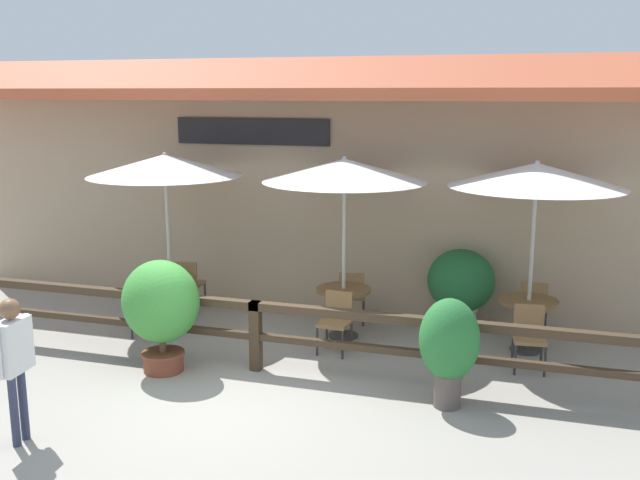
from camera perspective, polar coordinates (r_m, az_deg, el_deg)
The scene contains 19 objects.
ground_plane at distance 8.86m, azimuth -7.72°, elevation -12.69°, with size 60.00×60.00×0.00m, color gray.
building_facade at distance 12.01m, azimuth 0.16°, elevation 4.64°, with size 14.28×1.49×4.23m.
patio_railing at distance 9.51m, azimuth -5.19°, elevation -6.41°, with size 10.40×0.14×0.95m.
patio_umbrella_near at distance 11.38m, azimuth -12.29°, elevation 5.85°, with size 2.41×2.41×2.74m.
dining_table_near at distance 11.72m, azimuth -11.88°, elevation -3.57°, with size 0.83×0.83×0.76m.
chair_near_streetside at distance 11.21m, azimuth -13.42°, elevation -4.96°, with size 0.43×0.43×0.87m.
chair_near_wallside at distance 12.31m, azimuth -10.46°, elevation -3.35°, with size 0.46×0.46×0.87m.
patio_umbrella_middle at distance 10.40m, azimuth 1.97°, elevation 5.57°, with size 2.41×2.41×2.74m.
dining_table_middle at distance 10.78m, azimuth 1.89°, elevation -4.67°, with size 0.83×0.83×0.76m.
chair_middle_streetside at distance 10.20m, azimuth 1.30°, elevation -6.32°, with size 0.45×0.45×0.87m.
chair_middle_wallside at distance 11.42m, azimuth 2.56°, elevation -4.35°, with size 0.50×0.50×0.87m.
patio_umbrella_far at distance 10.22m, azimuth 16.95°, elevation 4.97°, with size 2.41×2.41×2.74m.
dining_table_far at distance 10.61m, azimuth 16.33°, elevation -5.42°, with size 0.83×0.83×0.76m.
chair_far_streetside at distance 9.97m, azimuth 16.39°, elevation -7.24°, with size 0.47×0.47×0.87m.
chair_far_wallside at distance 11.32m, azimuth 16.67°, elevation -4.99°, with size 0.42×0.42×0.87m.
potted_plant_small_flowering at distance 9.60m, azimuth -12.61°, elevation -5.18°, with size 1.03×0.93×1.51m.
potted_plant_broad_leaf at distance 8.50m, azimuth 10.29°, elevation -8.22°, with size 0.71×0.63×1.32m.
potted_plant_corner_fern at distance 11.29m, azimuth 11.19°, elevation -3.50°, with size 1.04×0.93×1.28m.
pedestrian at distance 8.10m, azimuth -23.31°, elevation -8.19°, with size 0.23×0.56×1.59m.
Camera 1 is at (3.44, -7.31, 3.65)m, focal length 40.00 mm.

